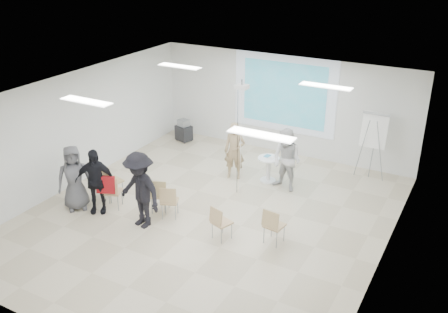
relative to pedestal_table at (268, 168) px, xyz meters
The scene contains 30 objects.
floor 2.50m from the pedestal_table, 101.22° to the right, with size 8.00×9.00×0.10m, color beige.
ceiling 3.61m from the pedestal_table, 101.22° to the right, with size 8.00×9.00×0.10m, color white.
wall_back 2.45m from the pedestal_table, 102.58° to the left, with size 8.00×0.10×3.00m, color silver.
wall_left 5.25m from the pedestal_table, 151.99° to the right, with size 0.10×9.00×3.00m, color silver.
wall_right 4.45m from the pedestal_table, 33.99° to the right, with size 0.10×9.00×3.00m, color silver.
projection_halo 2.58m from the pedestal_table, 102.96° to the left, with size 3.20×0.01×2.30m, color silver.
projection_image 2.57m from the pedestal_table, 103.05° to the left, with size 2.60×0.01×1.90m, color teal.
pedestal_table is the anchor object (origin of this frame).
player_left 1.06m from the pedestal_table, 167.13° to the right, with size 0.65×0.44×1.78m, color tan.
player_right 0.82m from the pedestal_table, 19.79° to the right, with size 0.89×0.72×1.85m, color silver.
controller_left 1.07m from the pedestal_table, behind, with size 0.04×0.11×0.04m, color white.
controller_right 0.95m from the pedestal_table, ahead, with size 0.04×0.12×0.04m, color silver.
chair_far_left 4.21m from the pedestal_table, 136.95° to the right, with size 0.56×0.59×0.97m.
chair_left_mid 4.19m from the pedestal_table, 129.97° to the right, with size 0.54×0.56×0.86m.
chair_left_inner 3.22m from the pedestal_table, 119.48° to the right, with size 0.55×0.57×0.88m.
chair_center 3.15m from the pedestal_table, 113.00° to the right, with size 0.52×0.54×0.83m.
chair_right_inner 3.14m from the pedestal_table, 85.43° to the right, with size 0.48×0.50×0.80m.
chair_right_far 3.04m from the pedestal_table, 64.07° to the right, with size 0.44×0.47×0.84m.
red_jacket 4.33m from the pedestal_table, 128.97° to the right, with size 0.45×0.10×0.43m, color #AC151B.
laptop 3.15m from the pedestal_table, 120.74° to the right, with size 0.32×0.24×0.03m, color black.
audience_left 4.57m from the pedestal_table, 130.24° to the right, with size 1.08×0.65×1.86m, color black.
audience_mid 3.88m from the pedestal_table, 114.70° to the right, with size 1.33×0.73×2.06m, color black.
audience_outer 5.03m from the pedestal_table, 134.09° to the right, with size 0.89×0.59×1.83m, color #59595E.
flipchart_easel 2.97m from the pedestal_table, 33.04° to the left, with size 0.81×0.61×1.88m.
av_cart 3.89m from the pedestal_table, 158.88° to the left, with size 0.56×0.50×0.71m.
ceiling_projector 2.49m from the pedestal_table, 112.43° to the right, with size 0.30×0.25×3.00m.
fluor_panel_nw 3.59m from the pedestal_table, behind, with size 1.20×0.30×0.02m, color white.
fluor_panel_ne 3.02m from the pedestal_table, 15.03° to the right, with size 1.20×0.30×0.02m, color white.
fluor_panel_sw 5.29m from the pedestal_table, 122.37° to the right, with size 1.20×0.30×0.02m, color white.
fluor_panel_se 4.92m from the pedestal_table, 68.72° to the right, with size 1.20×0.30×0.02m, color white.
Camera 1 is at (5.30, -8.83, 6.08)m, focal length 40.00 mm.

